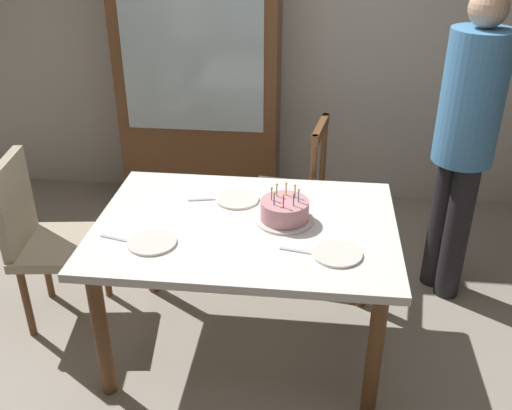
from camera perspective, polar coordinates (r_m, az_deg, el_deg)
ground at (r=3.17m, az=-0.92°, el=-13.34°), size 6.40×6.40×0.00m
back_wall at (r=4.29m, az=2.18°, el=17.38°), size 6.40×0.10×2.60m
dining_table at (r=2.79m, az=-1.02°, el=-3.39°), size 1.42×1.01×0.73m
birthday_cake at (r=2.74m, az=2.82°, el=-0.62°), size 0.28×0.28×0.17m
plate_near_celebrant at (r=2.62m, az=-10.19°, el=-3.63°), size 0.22×0.22×0.01m
plate_far_side at (r=2.95m, az=-1.85°, el=0.58°), size 0.22×0.22×0.01m
plate_near_guest at (r=2.53m, az=7.95°, el=-4.74°), size 0.22×0.22×0.01m
fork_near_celebrant at (r=2.68m, az=-13.39°, el=-3.27°), size 0.18×0.06×0.01m
fork_far_side at (r=2.96m, az=-4.96°, el=0.56°), size 0.18×0.05×0.01m
fork_near_guest at (r=2.53m, az=4.32°, el=-4.56°), size 0.18×0.05×0.01m
chair_spindle_back at (r=3.58m, az=3.29°, el=0.78°), size 0.50×0.50×0.95m
chair_upholstered at (r=3.25m, az=-20.33°, el=-2.63°), size 0.50×0.49×0.95m
person_guest at (r=3.28m, az=19.91°, el=6.54°), size 0.32×0.32×1.72m
china_cabinet at (r=4.16m, az=-5.49°, el=12.01°), size 1.10×0.45×1.90m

